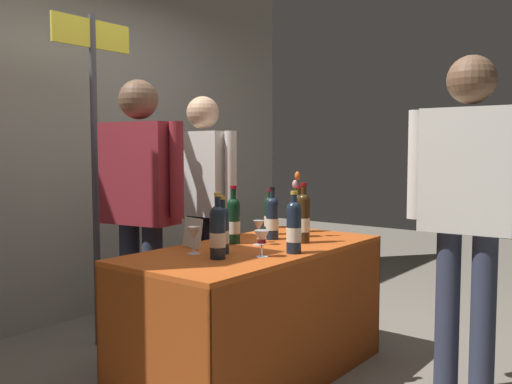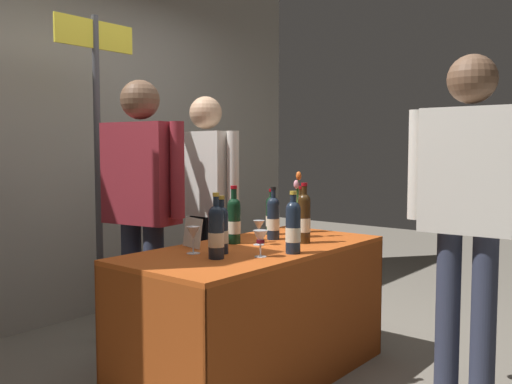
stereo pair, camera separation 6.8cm
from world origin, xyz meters
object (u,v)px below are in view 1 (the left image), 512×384
at_px(featured_wine_bottle, 218,231).
at_px(flower_vase, 295,217).
at_px(wine_glass_near_vendor, 194,234).
at_px(wine_glass_mid, 262,238).
at_px(booth_signpost, 94,141).
at_px(wine_glass_near_taster, 259,226).
at_px(display_bottle_0, 270,215).
at_px(taster_foreground_right, 468,195).
at_px(tasting_table, 256,287).
at_px(vendor_presenter, 140,194).

xyz_separation_m(featured_wine_bottle, flower_vase, (0.79, 0.08, -0.01)).
relative_size(wine_glass_near_vendor, wine_glass_mid, 1.05).
distance_m(wine_glass_mid, booth_signpost, 1.43).
height_order(wine_glass_near_vendor, booth_signpost, booth_signpost).
xyz_separation_m(wine_glass_near_taster, booth_signpost, (-0.26, 1.12, 0.48)).
xyz_separation_m(display_bottle_0, wine_glass_near_vendor, (-0.76, -0.08, -0.02)).
bearing_deg(wine_glass_near_vendor, wine_glass_near_taster, -13.35).
xyz_separation_m(display_bottle_0, flower_vase, (0.01, -0.18, 0.00)).
xyz_separation_m(wine_glass_near_vendor, taster_foreground_right, (0.78, -1.12, 0.21)).
bearing_deg(wine_glass_near_vendor, booth_signpost, 81.49).
bearing_deg(wine_glass_near_vendor, taster_foreground_right, -55.16).
relative_size(tasting_table, flower_vase, 3.90).
bearing_deg(display_bottle_0, flower_vase, -85.83).
bearing_deg(vendor_presenter, flower_vase, 35.14).
relative_size(featured_wine_bottle, taster_foreground_right, 0.19).
distance_m(display_bottle_0, vendor_presenter, 0.81).
distance_m(featured_wine_bottle, display_bottle_0, 0.82).
bearing_deg(wine_glass_near_taster, taster_foreground_right, -70.28).
relative_size(taster_foreground_right, booth_signpost, 0.82).
xyz_separation_m(wine_glass_near_vendor, vendor_presenter, (0.13, 0.56, 0.17)).
relative_size(tasting_table, featured_wine_bottle, 4.82).
bearing_deg(wine_glass_near_vendor, wine_glass_mid, -65.47).
xyz_separation_m(featured_wine_bottle, taster_foreground_right, (0.80, -0.94, 0.17)).
bearing_deg(tasting_table, flower_vase, 2.85).
bearing_deg(wine_glass_near_vendor, tasting_table, -18.81).
height_order(wine_glass_mid, vendor_presenter, vendor_presenter).
distance_m(display_bottle_0, wine_glass_mid, 0.73).
bearing_deg(taster_foreground_right, booth_signpost, 12.92).
bearing_deg(wine_glass_near_vendor, vendor_presenter, 77.14).
height_order(display_bottle_0, flower_vase, flower_vase).
xyz_separation_m(tasting_table, wine_glass_near_vendor, (-0.36, 0.12, 0.33)).
height_order(featured_wine_bottle, wine_glass_near_vendor, featured_wine_bottle).
relative_size(tasting_table, wine_glass_near_vendor, 11.16).
relative_size(flower_vase, booth_signpost, 0.19).
height_order(tasting_table, wine_glass_mid, wine_glass_mid).
bearing_deg(flower_vase, featured_wine_bottle, -174.33).
height_order(tasting_table, taster_foreground_right, taster_foreground_right).
distance_m(wine_glass_near_taster, taster_foreground_right, 1.10).
relative_size(wine_glass_mid, taster_foreground_right, 0.08).
height_order(wine_glass_near_taster, taster_foreground_right, taster_foreground_right).
bearing_deg(booth_signpost, taster_foreground_right, -73.67).
relative_size(vendor_presenter, booth_signpost, 0.79).
bearing_deg(taster_foreground_right, wine_glass_near_vendor, 31.42).
relative_size(featured_wine_bottle, flower_vase, 0.81).
bearing_deg(vendor_presenter, wine_glass_near_vendor, -21.96).
distance_m(wine_glass_near_vendor, vendor_presenter, 0.60).
relative_size(display_bottle_0, taster_foreground_right, 0.17).
relative_size(display_bottle_0, vendor_presenter, 0.17).
height_order(featured_wine_bottle, display_bottle_0, featured_wine_bottle).
xyz_separation_m(display_bottle_0, wine_glass_near_taster, (-0.35, -0.18, -0.02)).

